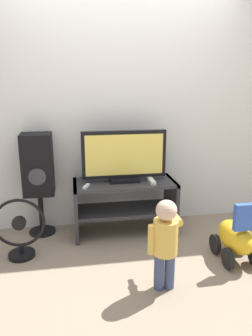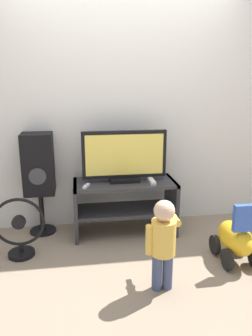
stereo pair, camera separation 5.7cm
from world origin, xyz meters
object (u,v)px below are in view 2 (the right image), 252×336
game_console (152,181)px  floor_fan (20,230)px  speaker_tower (39,167)px  television (124,157)px  child (163,238)px  remote_primary (86,186)px  ride_on_toy (236,238)px

game_console → floor_fan: game_console is taller
speaker_tower → television: bearing=-7.2°
television → child: 1.11m
floor_fan → child: bearing=-29.6°
television → remote_primary: (-0.40, -0.14, -0.25)m
floor_fan → ride_on_toy: bearing=-11.0°
remote_primary → ride_on_toy: (1.29, -0.60, -0.36)m
game_console → floor_fan: 1.35m
game_console → remote_primary: bearing=-176.7°
remote_primary → game_console: bearing=3.3°
game_console → remote_primary: (-0.66, -0.04, -0.01)m
ride_on_toy → game_console: bearing=134.6°
speaker_tower → floor_fan: speaker_tower is taller
child → remote_primary: bearing=121.6°
floor_fan → remote_primary: bearing=19.9°
child → speaker_tower: speaker_tower is taller
game_console → child: child is taller
television → remote_primary: size_ratio=6.44×
television → ride_on_toy: (0.89, -0.74, -0.60)m
television → speaker_tower: bearing=172.8°
remote_primary → ride_on_toy: remote_primary is taller
game_console → ride_on_toy: bearing=-45.4°
remote_primary → floor_fan: bearing=-160.1°
game_console → ride_on_toy: game_console is taller
television → ride_on_toy: 1.30m
child → ride_on_toy: bearing=21.3°
television → floor_fan: 1.22m
speaker_tower → ride_on_toy: 2.01m
floor_fan → ride_on_toy: size_ratio=0.97×
speaker_tower → floor_fan: size_ratio=1.88×
television → game_console: size_ratio=4.38×
television → floor_fan: television is taller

